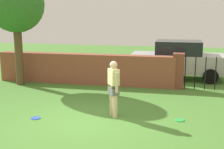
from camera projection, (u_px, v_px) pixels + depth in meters
ground_plane at (87, 123)px, 8.29m from camera, size 40.00×40.00×0.00m
brick_wall at (84, 69)px, 12.84m from camera, size 7.53×0.50×1.26m
tree at (16, 5)px, 12.18m from camera, size 2.27×2.27×4.42m
person at (114, 86)px, 8.67m from camera, size 0.39×0.46×1.62m
fence_gate at (210, 72)px, 11.75m from camera, size 2.88×0.44×1.40m
car at (178, 60)px, 13.81m from camera, size 4.20×1.92×1.72m
frisbee_green at (179, 120)px, 8.50m from camera, size 0.27×0.27×0.02m
frisbee_blue at (36, 118)px, 8.66m from camera, size 0.27×0.27×0.02m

